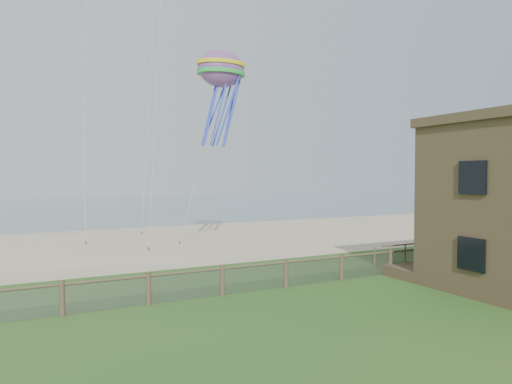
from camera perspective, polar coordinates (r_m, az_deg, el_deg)
ground at (r=15.68m, az=15.49°, el=-16.09°), size 160.00×160.00×0.00m
sand_beach at (r=34.83m, az=-9.88°, el=-6.03°), size 72.00×20.00×0.02m
ocean at (r=77.79m, az=-19.44°, el=-1.69°), size 160.00×68.00×0.02m
chainlink_fence at (r=20.22m, az=3.76°, el=-10.29°), size 36.20×0.20×1.25m
motel_deck at (r=28.46m, az=28.24°, el=-7.55°), size 15.00×2.00×0.50m
picnic_table at (r=23.14m, az=23.98°, el=-9.36°), size 1.78×1.39×0.73m
octopus_kite at (r=31.17m, az=-4.36°, el=11.91°), size 3.98×3.40×6.92m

